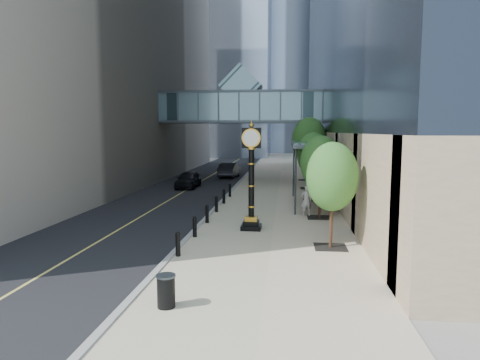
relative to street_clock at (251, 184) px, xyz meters
name	(u,v)px	position (x,y,z in m)	size (l,w,h in m)	color
ground	(241,267)	(0.13, -6.10, -2.42)	(320.00, 320.00, 0.00)	gray
road	(221,170)	(-6.87, 33.90, -2.41)	(8.00, 180.00, 0.02)	black
sidewalk	(281,170)	(1.13, 33.90, -2.39)	(8.00, 180.00, 0.06)	#B6AA8C
curb	(251,170)	(-2.87, 33.90, -2.39)	(0.25, 180.00, 0.07)	gray
distant_tower_c	(263,42)	(-5.87, 113.90, 30.08)	(22.00, 22.00, 65.00)	silver
skywalk	(241,105)	(-2.87, 21.90, 5.29)	(17.00, 4.20, 5.80)	#44666D
entrance_canopy	(314,145)	(3.61, 7.90, 1.77)	(3.00, 8.00, 4.38)	#383F44
bollard_row	(212,209)	(-2.57, 2.90, -1.91)	(0.20, 16.20, 0.90)	black
street_trees	(311,148)	(3.73, 12.62, 1.35)	(3.05, 28.53, 6.28)	black
street_clock	(251,184)	(0.00, 0.00, 0.00)	(1.04, 1.04, 5.45)	black
trash_bin	(166,292)	(-1.63, -10.10, -1.91)	(0.52, 0.52, 0.90)	black
pedestrian	(306,201)	(2.99, 3.84, -1.43)	(0.68, 0.45, 1.86)	beige
car_near	(188,179)	(-7.02, 15.94, -1.65)	(1.78, 4.44, 1.51)	black
car_far	(230,170)	(-4.51, 25.24, -1.60)	(1.71, 4.90, 1.62)	black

